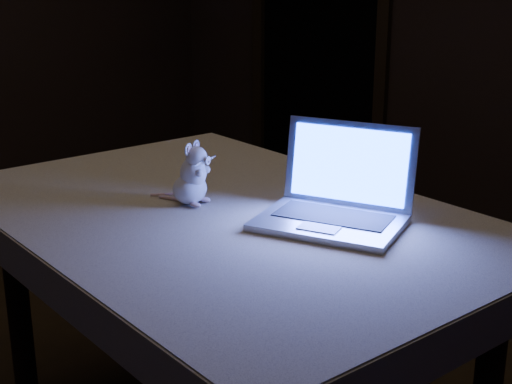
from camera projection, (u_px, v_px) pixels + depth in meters
The scene contains 6 objects.
back_wall at pixel (483, 4), 4.24m from camera, with size 4.50×0.04×2.60m, color black.
doorway at pixel (319, 34), 4.94m from camera, with size 1.06×0.36×2.13m, color black, non-canonical shape.
table at pixel (226, 342), 2.29m from camera, with size 1.57×1.01×0.84m, color black, non-canonical shape.
tablecloth at pixel (219, 228), 2.19m from camera, with size 1.69×1.13×0.11m, color beige, non-canonical shape.
laptop at pixel (330, 181), 2.00m from camera, with size 0.39×0.34×0.26m, color #ACADB0, non-canonical shape.
plush_mouse at pixel (189, 173), 2.20m from camera, with size 0.14×0.14×0.19m, color white, non-canonical shape.
Camera 1 is at (1.61, -1.76, 1.56)m, focal length 52.00 mm.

